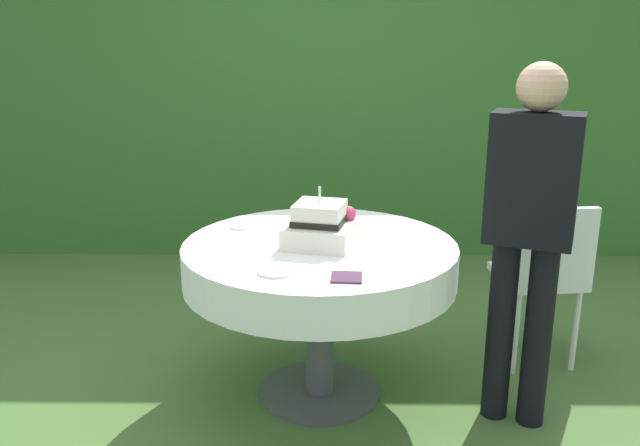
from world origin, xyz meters
TOP-DOWN VIEW (x-y plane):
  - ground_plane at (0.00, 0.00)m, footprint 20.00×20.00m
  - foliage_hedge at (0.00, 2.34)m, footprint 6.08×0.51m
  - cake_table at (0.00, 0.00)m, footprint 1.27×1.27m
  - wedding_cake at (0.01, -0.02)m, footprint 0.36×0.36m
  - serving_plate_near at (-0.39, 0.25)m, footprint 0.11×0.11m
  - serving_plate_far at (-0.17, -0.39)m, footprint 0.14×0.14m
  - napkin_stack at (0.11, -0.45)m, footprint 0.13×0.13m
  - garden_chair at (1.15, 0.31)m, footprint 0.44×0.44m
  - standing_person at (0.89, -0.20)m, footprint 0.41×0.32m

SIDE VIEW (x-z plane):
  - ground_plane at x=0.00m, z-range 0.00..0.00m
  - garden_chair at x=1.15m, z-range 0.10..0.99m
  - cake_table at x=0.00m, z-range 0.28..1.06m
  - napkin_stack at x=0.11m, z-range 0.78..0.78m
  - serving_plate_near at x=-0.39m, z-range 0.78..0.79m
  - serving_plate_far at x=-0.17m, z-range 0.78..0.79m
  - wedding_cake at x=0.01m, z-range 0.73..1.00m
  - standing_person at x=0.89m, z-range 0.13..1.73m
  - foliage_hedge at x=0.00m, z-range 0.00..2.95m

